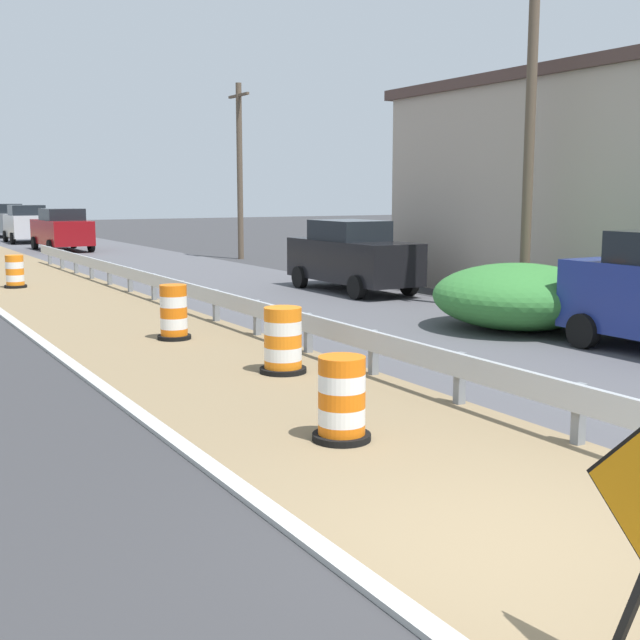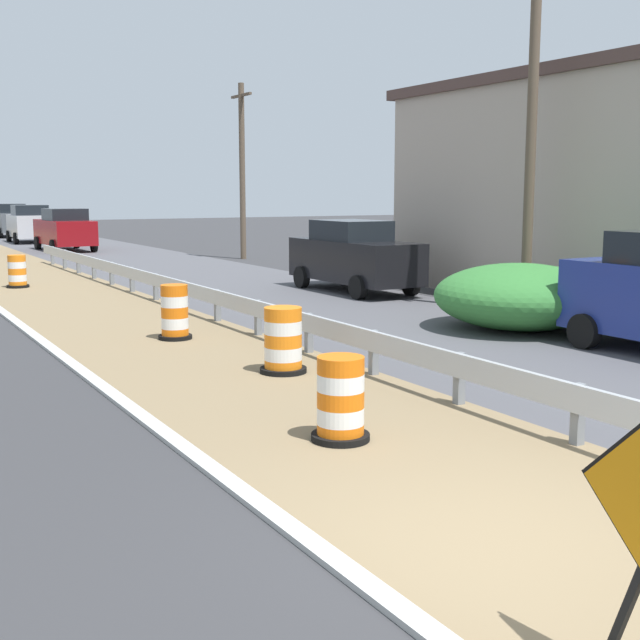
% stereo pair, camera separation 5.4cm
% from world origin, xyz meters
% --- Properties ---
extents(ground_plane, '(160.00, 160.00, 0.00)m').
position_xyz_m(ground_plane, '(0.00, 0.00, 0.00)').
color(ground_plane, '#333335').
extents(median_dirt_strip, '(3.98, 120.00, 0.01)m').
position_xyz_m(median_dirt_strip, '(0.79, 0.00, 0.00)').
color(median_dirt_strip, '#7F6B4C').
rests_on(median_dirt_strip, ground).
extents(curb_near_edge, '(0.20, 120.00, 0.11)m').
position_xyz_m(curb_near_edge, '(-1.30, 0.00, 0.00)').
color(curb_near_edge, '#ADADA8').
rests_on(curb_near_edge, ground).
extents(guardrail_median, '(0.18, 55.94, 0.71)m').
position_xyz_m(guardrail_median, '(2.55, 1.63, 0.52)').
color(guardrail_median, '#ADB2B7').
rests_on(guardrail_median, ground).
extents(traffic_barrel_nearest, '(0.68, 0.68, 0.98)m').
position_xyz_m(traffic_barrel_nearest, '(0.39, 3.09, 0.44)').
color(traffic_barrel_nearest, orange).
rests_on(traffic_barrel_nearest, ground).
extents(traffic_barrel_close, '(0.74, 0.74, 1.04)m').
position_xyz_m(traffic_barrel_close, '(1.47, 6.61, 0.47)').
color(traffic_barrel_close, orange).
rests_on(traffic_barrel_close, ground).
extents(traffic_barrel_mid, '(0.65, 0.65, 1.05)m').
position_xyz_m(traffic_barrel_mid, '(1.02, 10.30, 0.48)').
color(traffic_barrel_mid, orange).
rests_on(traffic_barrel_mid, ground).
extents(traffic_barrel_far, '(0.64, 0.64, 0.97)m').
position_xyz_m(traffic_barrel_far, '(-0.03, 20.90, 0.43)').
color(traffic_barrel_far, orange).
rests_on(traffic_barrel_far, ground).
extents(car_lead_near_lane, '(1.98, 4.13, 2.07)m').
position_xyz_m(car_lead_near_lane, '(4.72, 50.48, 1.03)').
color(car_lead_near_lane, '#4C5156').
rests_on(car_lead_near_lane, ground).
extents(car_trailing_near_lane, '(1.93, 4.71, 2.01)m').
position_xyz_m(car_trailing_near_lane, '(8.12, 15.14, 1.01)').
color(car_trailing_near_lane, black).
rests_on(car_trailing_near_lane, ground).
extents(car_lead_far_lane, '(2.23, 4.68, 2.02)m').
position_xyz_m(car_lead_far_lane, '(4.82, 36.10, 1.01)').
color(car_lead_far_lane, maroon).
rests_on(car_lead_far_lane, ground).
extents(car_trailing_far_lane, '(2.26, 4.11, 2.09)m').
position_xyz_m(car_trailing_far_lane, '(4.63, 43.65, 1.04)').
color(car_trailing_far_lane, silver).
rests_on(car_trailing_far_lane, ground).
extents(utility_pole_near, '(0.24, 1.80, 8.67)m').
position_xyz_m(utility_pole_near, '(9.49, 9.70, 4.50)').
color(utility_pole_near, brown).
rests_on(utility_pole_near, ground).
extents(utility_pole_mid, '(0.24, 1.80, 7.23)m').
position_xyz_m(utility_pole_mid, '(10.20, 27.26, 3.77)').
color(utility_pole_mid, brown).
rests_on(utility_pole_mid, ground).
extents(bush_roadside, '(3.54, 3.54, 1.36)m').
position_xyz_m(bush_roadside, '(7.65, 7.93, 0.68)').
color(bush_roadside, '#337533').
rests_on(bush_roadside, ground).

